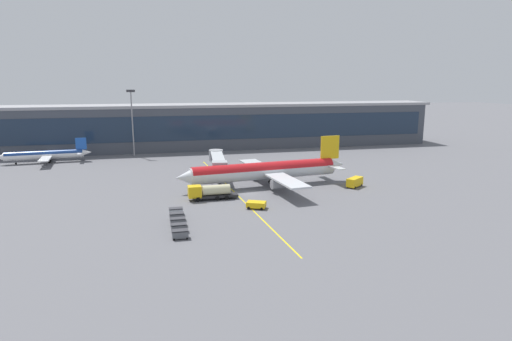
{
  "coord_description": "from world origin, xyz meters",
  "views": [
    {
      "loc": [
        -20.01,
        -94.14,
        25.57
      ],
      "look_at": [
        2.63,
        3.91,
        4.5
      ],
      "focal_mm": 30.41,
      "sensor_mm": 36.0,
      "label": 1
    }
  ],
  "objects_px": {
    "crew_van": "(355,182)",
    "baggage_cart_0": "(180,234)",
    "baggage_cart_4": "(176,211)",
    "fuel_tanker": "(210,192)",
    "commuter_jet_far": "(45,155)",
    "pushback_tug": "(257,204)",
    "baggage_cart_1": "(179,228)",
    "baggage_cart_3": "(177,216)",
    "baggage_cart_2": "(178,222)",
    "main_airliner": "(266,171)"
  },
  "relations": [
    {
      "from": "main_airliner",
      "to": "baggage_cart_3",
      "type": "distance_m",
      "value": 31.64
    },
    {
      "from": "main_airliner",
      "to": "baggage_cart_0",
      "type": "bearing_deg",
      "value": -125.52
    },
    {
      "from": "crew_van",
      "to": "commuter_jet_far",
      "type": "height_order",
      "value": "commuter_jet_far"
    },
    {
      "from": "main_airliner",
      "to": "pushback_tug",
      "type": "distance_m",
      "value": 19.12
    },
    {
      "from": "crew_van",
      "to": "baggage_cart_1",
      "type": "relative_size",
      "value": 1.97
    },
    {
      "from": "baggage_cart_1",
      "to": "baggage_cart_2",
      "type": "relative_size",
      "value": 1.0
    },
    {
      "from": "fuel_tanker",
      "to": "crew_van",
      "type": "distance_m",
      "value": 36.1
    },
    {
      "from": "baggage_cart_1",
      "to": "commuter_jet_far",
      "type": "xyz_separation_m",
      "value": [
        -37.42,
        73.64,
        1.79
      ]
    },
    {
      "from": "pushback_tug",
      "to": "baggage_cart_1",
      "type": "bearing_deg",
      "value": -146.68
    },
    {
      "from": "baggage_cart_0",
      "to": "commuter_jet_far",
      "type": "xyz_separation_m",
      "value": [
        -37.44,
        76.84,
        1.79
      ]
    },
    {
      "from": "baggage_cart_0",
      "to": "baggage_cart_2",
      "type": "relative_size",
      "value": 1.0
    },
    {
      "from": "crew_van",
      "to": "baggage_cart_0",
      "type": "relative_size",
      "value": 1.97
    },
    {
      "from": "crew_van",
      "to": "baggage_cart_2",
      "type": "xyz_separation_m",
      "value": [
        -43.6,
        -19.66,
        -0.53
      ]
    },
    {
      "from": "crew_van",
      "to": "baggage_cart_2",
      "type": "height_order",
      "value": "crew_van"
    },
    {
      "from": "fuel_tanker",
      "to": "baggage_cart_1",
      "type": "xyz_separation_m",
      "value": [
        -7.65,
        -19.37,
        -0.96
      ]
    },
    {
      "from": "main_airliner",
      "to": "crew_van",
      "type": "distance_m",
      "value": 21.9
    },
    {
      "from": "pushback_tug",
      "to": "commuter_jet_far",
      "type": "bearing_deg",
      "value": 130.34
    },
    {
      "from": "pushback_tug",
      "to": "commuter_jet_far",
      "type": "relative_size",
      "value": 0.16
    },
    {
      "from": "pushback_tug",
      "to": "baggage_cart_1",
      "type": "height_order",
      "value": "baggage_cart_1"
    },
    {
      "from": "baggage_cart_3",
      "to": "commuter_jet_far",
      "type": "height_order",
      "value": "commuter_jet_far"
    },
    {
      "from": "main_airliner",
      "to": "baggage_cart_3",
      "type": "bearing_deg",
      "value": -135.82
    },
    {
      "from": "baggage_cart_3",
      "to": "main_airliner",
      "type": "bearing_deg",
      "value": 44.18
    },
    {
      "from": "pushback_tug",
      "to": "commuter_jet_far",
      "type": "distance_m",
      "value": 82.73
    },
    {
      "from": "crew_van",
      "to": "baggage_cart_4",
      "type": "height_order",
      "value": "crew_van"
    },
    {
      "from": "baggage_cart_4",
      "to": "commuter_jet_far",
      "type": "height_order",
      "value": "commuter_jet_far"
    },
    {
      "from": "fuel_tanker",
      "to": "commuter_jet_far",
      "type": "bearing_deg",
      "value": 129.71
    },
    {
      "from": "pushback_tug",
      "to": "baggage_cart_1",
      "type": "relative_size",
      "value": 1.66
    },
    {
      "from": "baggage_cart_0",
      "to": "main_airliner",
      "type": "bearing_deg",
      "value": 54.48
    },
    {
      "from": "baggage_cart_0",
      "to": "baggage_cart_3",
      "type": "bearing_deg",
      "value": 90.37
    },
    {
      "from": "pushback_tug",
      "to": "baggage_cart_4",
      "type": "xyz_separation_m",
      "value": [
        -16.19,
        -1.0,
        -0.07
      ]
    },
    {
      "from": "baggage_cart_0",
      "to": "baggage_cart_4",
      "type": "bearing_deg",
      "value": 90.37
    },
    {
      "from": "main_airliner",
      "to": "baggage_cart_0",
      "type": "height_order",
      "value": "main_airliner"
    },
    {
      "from": "pushback_tug",
      "to": "baggage_cart_4",
      "type": "height_order",
      "value": "baggage_cart_4"
    },
    {
      "from": "fuel_tanker",
      "to": "baggage_cart_2",
      "type": "height_order",
      "value": "fuel_tanker"
    },
    {
      "from": "main_airliner",
      "to": "fuel_tanker",
      "type": "distance_m",
      "value": 17.52
    },
    {
      "from": "baggage_cart_1",
      "to": "baggage_cart_2",
      "type": "xyz_separation_m",
      "value": [
        -0.02,
        3.2,
        0.0
      ]
    },
    {
      "from": "crew_van",
      "to": "baggage_cart_1",
      "type": "distance_m",
      "value": 49.22
    },
    {
      "from": "baggage_cart_2",
      "to": "commuter_jet_far",
      "type": "relative_size",
      "value": 0.1
    },
    {
      "from": "fuel_tanker",
      "to": "commuter_jet_far",
      "type": "relative_size",
      "value": 0.39
    },
    {
      "from": "main_airliner",
      "to": "pushback_tug",
      "type": "xyz_separation_m",
      "value": [
        -6.41,
        -17.75,
        -3.07
      ]
    },
    {
      "from": "fuel_tanker",
      "to": "pushback_tug",
      "type": "bearing_deg",
      "value": -45.98
    },
    {
      "from": "baggage_cart_1",
      "to": "baggage_cart_3",
      "type": "bearing_deg",
      "value": 90.37
    },
    {
      "from": "baggage_cart_1",
      "to": "commuter_jet_far",
      "type": "bearing_deg",
      "value": 116.94
    },
    {
      "from": "fuel_tanker",
      "to": "crew_van",
      "type": "relative_size",
      "value": 2.07
    },
    {
      "from": "baggage_cart_2",
      "to": "baggage_cart_4",
      "type": "relative_size",
      "value": 1.0
    },
    {
      "from": "fuel_tanker",
      "to": "baggage_cart_3",
      "type": "relative_size",
      "value": 4.08
    },
    {
      "from": "pushback_tug",
      "to": "baggage_cart_0",
      "type": "bearing_deg",
      "value": -139.41
    },
    {
      "from": "baggage_cart_0",
      "to": "baggage_cart_1",
      "type": "height_order",
      "value": "same"
    },
    {
      "from": "crew_van",
      "to": "baggage_cart_3",
      "type": "height_order",
      "value": "crew_van"
    },
    {
      "from": "baggage_cart_2",
      "to": "main_airliner",
      "type": "bearing_deg",
      "value": 48.1
    }
  ]
}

